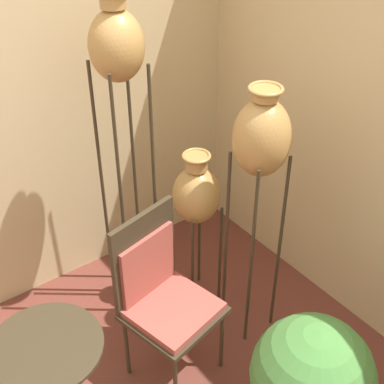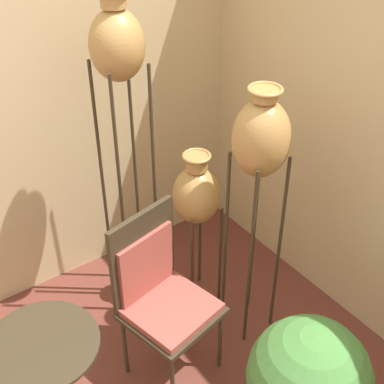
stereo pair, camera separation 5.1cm
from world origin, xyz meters
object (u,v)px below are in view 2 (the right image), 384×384
Objects in this scene: chair at (160,290)px; side_table at (48,372)px; vase_stand_medium at (261,143)px; vase_stand_tall at (118,56)px; vase_stand_short at (196,196)px; potted_plant at (308,382)px.

side_table is at bearing 176.64° from chair.
vase_stand_medium is 1.56× the size of chair.
chair is at bearing -105.72° from vase_stand_tall.
side_table is (-1.19, -0.43, -0.30)m from vase_stand_short.
vase_stand_medium reaches higher than chair.
vase_stand_tall is 1.93× the size of chair.
vase_stand_short is 0.63m from chair.
potted_plant is at bearing -33.56° from side_table.
potted_plant is (1.06, -0.70, -0.14)m from side_table.
vase_stand_tall is at bearing 97.50° from potted_plant.
vase_stand_short is 1.30m from side_table.
side_table is 1.00× the size of potted_plant.
vase_stand_medium reaches higher than potted_plant.
vase_stand_medium is at bearing -54.52° from vase_stand_tall.
chair reaches higher than potted_plant.
vase_stand_short reaches higher than chair.
chair reaches higher than side_table.
potted_plant is (-0.27, -0.76, -0.93)m from vase_stand_medium.
potted_plant is (0.18, -1.40, -1.30)m from vase_stand_tall.
vase_stand_medium is at bearing 2.57° from side_table.
vase_stand_tall reaches higher than vase_stand_medium.
side_table is 1.28m from potted_plant.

